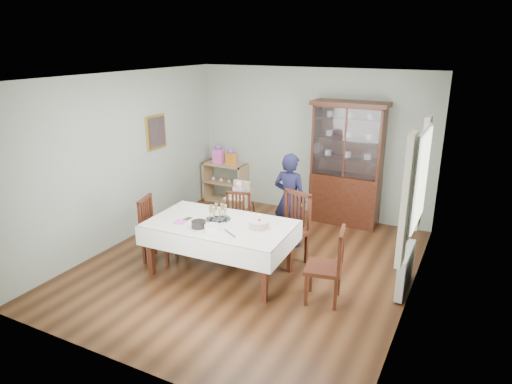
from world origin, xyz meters
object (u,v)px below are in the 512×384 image
Objects in this scene: woman at (290,200)px; birthday_cake at (259,225)px; china_cabinet at (347,162)px; champagne_tray at (218,216)px; dining_table at (221,248)px; chair_end_right at (325,280)px; gift_bag_pink at (218,155)px; high_chair at (239,213)px; gift_bag_orange at (231,157)px; chair_far_left at (236,233)px; sideboard at (225,182)px; chair_end_left at (159,242)px; chair_far_right at (289,243)px.

birthday_cake is (0.09, -1.26, 0.06)m from woman.
china_cabinet is 2.79m from champagne_tray.
dining_table is 1.55m from chair_end_right.
gift_bag_pink is at bearing -141.17° from chair_end_right.
high_chair reaches higher than dining_table.
chair_end_right is (0.55, -2.68, -0.83)m from china_cabinet.
gift_bag_pink is (-1.20, 1.31, 0.60)m from high_chair.
champagne_tray is at bearing -63.50° from gift_bag_orange.
dining_table is at bearing -62.85° from gift_bag_orange.
woman is at bearing -35.63° from gift_bag_orange.
sideboard is at bearing 109.01° from chair_far_left.
sideboard is at bearing 128.41° from high_chair.
champagne_tray is at bearing 179.00° from birthday_cake.
dining_table is 6.24× the size of gift_bag_orange.
woman is at bearing -61.46° from chair_end_left.
chair_far_left is 2.37× the size of gift_bag_pink.
chair_end_right is (1.54, -0.04, -0.09)m from dining_table.
gift_bag_pink reaches higher than sideboard.
chair_far_left is at bearing 103.65° from dining_table.
champagne_tray is at bearing -112.66° from china_cabinet.
gift_bag_orange reaches higher than birthday_cake.
gift_bag_orange reaches higher than chair_far_left.
chair_far_left is 0.59× the size of woman.
high_chair is (-1.99, 1.37, 0.07)m from chair_end_right.
gift_bag_orange is at bearing 0.00° from gift_bag_pink.
sideboard is at bearing 119.01° from champagne_tray.
woman is at bearing 70.31° from dining_table.
woman is at bearing 24.17° from chair_far_left.
chair_far_left is at bearing -168.75° from chair_far_right.
chair_far_right is 3.25× the size of gift_bag_orange.
sideboard is 0.59× the size of woman.
chair_far_left is (1.32, -1.89, -0.13)m from sideboard.
birthday_cake is at bearing 99.07° from woman.
sideboard is at bearing 172.61° from gift_bag_orange.
chair_far_left is 0.89m from champagne_tray.
gift_bag_pink is at bearing 121.50° from champagne_tray.
high_chair is (-1.18, 0.62, 0.05)m from chair_far_right.
chair_far_right is at bearing 37.88° from champagne_tray.
sideboard is 2.42m from woman.
sideboard is at bearing -142.63° from chair_end_right.
chair_far_right reaches higher than dining_table.
high_chair is at bearing 167.18° from chair_far_right.
chair_end_left is at bearing -151.35° from chair_far_left.
gift_bag_orange reaches higher than dining_table.
china_cabinet reaches higher than gift_bag_pink.
china_cabinet is 2.60m from sideboard.
gift_bag_orange is at bearing 116.50° from champagne_tray.
high_chair is (0.59, 1.40, 0.08)m from chair_end_left.
china_cabinet reaches higher than birthday_cake.
chair_end_right is 2.80× the size of champagne_tray.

